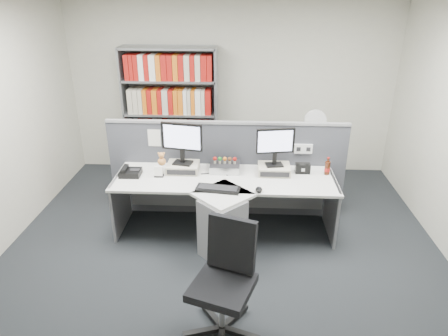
# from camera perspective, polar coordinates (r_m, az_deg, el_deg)

# --- Properties ---
(ground) EXTENTS (5.50, 5.50, 0.00)m
(ground) POSITION_cam_1_polar(r_m,az_deg,el_deg) (4.41, -0.45, -14.50)
(ground) COLOR #24272A
(ground) RESTS_ON ground
(room_shell) EXTENTS (5.04, 5.54, 2.72)m
(room_shell) POSITION_cam_1_polar(r_m,az_deg,el_deg) (3.58, -0.55, 8.51)
(room_shell) COLOR beige
(room_shell) RESTS_ON ground
(partition) EXTENTS (3.00, 0.08, 1.27)m
(partition) POSITION_cam_1_polar(r_m,az_deg,el_deg) (5.15, 0.40, -0.04)
(partition) COLOR #43454C
(partition) RESTS_ON ground
(desk) EXTENTS (2.60, 1.20, 0.72)m
(desk) POSITION_cam_1_polar(r_m,az_deg,el_deg) (4.65, -0.04, -5.50)
(desk) COLOR silver
(desk) RESTS_ON ground
(monitor_riser_left) EXTENTS (0.38, 0.31, 0.10)m
(monitor_riser_left) POSITION_cam_1_polar(r_m,az_deg,el_deg) (4.90, -5.84, 0.09)
(monitor_riser_left) COLOR #BDB59C
(monitor_riser_left) RESTS_ON desk
(monitor_riser_right) EXTENTS (0.38, 0.31, 0.10)m
(monitor_riser_right) POSITION_cam_1_polar(r_m,az_deg,el_deg) (4.86, 7.10, -0.19)
(monitor_riser_right) COLOR #BDB59C
(monitor_riser_right) RESTS_ON desk
(monitor_left) EXTENTS (0.49, 0.20, 0.51)m
(monitor_left) POSITION_cam_1_polar(r_m,az_deg,el_deg) (4.77, -6.01, 3.97)
(monitor_left) COLOR black
(monitor_left) RESTS_ON monitor_riser_left
(monitor_right) EXTENTS (0.45, 0.18, 0.46)m
(monitor_right) POSITION_cam_1_polar(r_m,az_deg,el_deg) (4.74, 7.30, 3.42)
(monitor_right) COLOR black
(monitor_right) RESTS_ON monitor_riser_right
(desktop_pc) EXTENTS (0.36, 0.32, 0.09)m
(desktop_pc) POSITION_cam_1_polar(r_m,az_deg,el_deg) (4.91, 0.13, 0.22)
(desktop_pc) COLOR black
(desktop_pc) RESTS_ON desk
(figurines) EXTENTS (0.29, 0.05, 0.09)m
(figurines) POSITION_cam_1_polar(r_m,az_deg,el_deg) (4.85, 0.12, 1.21)
(figurines) COLOR #BDB59C
(figurines) RESTS_ON desktop_pc
(keyboard) EXTENTS (0.51, 0.25, 0.03)m
(keyboard) POSITION_cam_1_polar(r_m,az_deg,el_deg) (4.44, -0.87, -2.95)
(keyboard) COLOR black
(keyboard) RESTS_ON desk
(mouse) EXTENTS (0.08, 0.12, 0.05)m
(mouse) POSITION_cam_1_polar(r_m,az_deg,el_deg) (4.42, 4.97, -3.07)
(mouse) COLOR black
(mouse) RESTS_ON desk
(desk_phone) EXTENTS (0.24, 0.22, 0.10)m
(desk_phone) POSITION_cam_1_polar(r_m,az_deg,el_deg) (4.90, -13.19, -0.59)
(desk_phone) COLOR black
(desk_phone) RESTS_ON desk
(desk_calendar) EXTENTS (0.11, 0.08, 0.13)m
(desk_calendar) POSITION_cam_1_polar(r_m,az_deg,el_deg) (4.79, -9.23, -0.61)
(desk_calendar) COLOR black
(desk_calendar) RESTS_ON desk
(plush_toy) EXTENTS (0.10, 0.10, 0.17)m
(plush_toy) POSITION_cam_1_polar(r_m,az_deg,el_deg) (4.83, -8.83, 1.16)
(plush_toy) COLOR #D28946
(plush_toy) RESTS_ON monitor_riser_left
(speaker) EXTENTS (0.18, 0.10, 0.12)m
(speaker) POSITION_cam_1_polar(r_m,az_deg,el_deg) (4.92, 11.09, -0.03)
(speaker) COLOR black
(speaker) RESTS_ON desk
(cola_bottle) EXTENTS (0.07, 0.07, 0.22)m
(cola_bottle) POSITION_cam_1_polar(r_m,az_deg,el_deg) (4.93, 14.44, -0.01)
(cola_bottle) COLOR #3F190A
(cola_bottle) RESTS_ON desk
(shelving_unit) EXTENTS (1.41, 0.40, 2.00)m
(shelving_unit) POSITION_cam_1_polar(r_m,az_deg,el_deg) (6.25, -7.47, 7.38)
(shelving_unit) COLOR gray
(shelving_unit) RESTS_ON ground
(filing_cabinet) EXTENTS (0.45, 0.61, 0.70)m
(filing_cabinet) POSITION_cam_1_polar(r_m,az_deg,el_deg) (6.03, 12.15, 0.03)
(filing_cabinet) COLOR gray
(filing_cabinet) RESTS_ON ground
(desk_fan) EXTENTS (0.31, 0.19, 0.53)m
(desk_fan) POSITION_cam_1_polar(r_m,az_deg,el_deg) (5.79, 12.74, 6.19)
(desk_fan) COLOR white
(desk_fan) RESTS_ON filing_cabinet
(office_chair) EXTENTS (0.67, 0.68, 1.01)m
(office_chair) POSITION_cam_1_polar(r_m,az_deg,el_deg) (3.49, 0.24, -15.17)
(office_chair) COLOR silver
(office_chair) RESTS_ON ground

